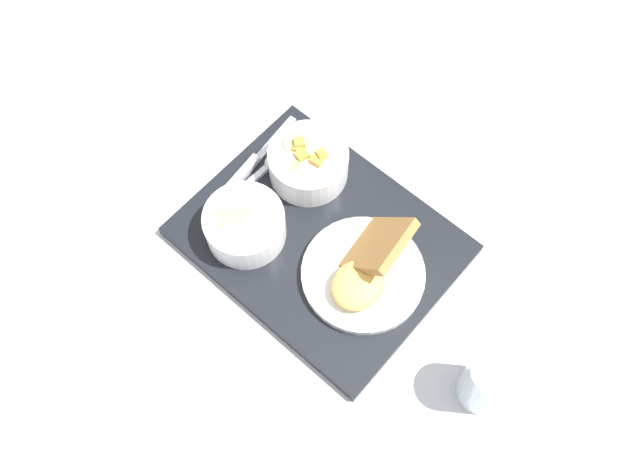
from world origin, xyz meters
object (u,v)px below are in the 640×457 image
bowl_salad (308,162)px  bowl_soup (244,224)px  plate_main (365,272)px  spoon (268,166)px  glass_water (487,383)px  knife (250,166)px

bowl_salad → bowl_soup: 0.14m
plate_main → spoon: plate_main is taller
bowl_salad → glass_water: glass_water is taller
glass_water → bowl_salad: bearing=164.5°
bowl_soup → plate_main: (0.18, 0.06, -0.01)m
bowl_salad → bowl_soup: (-0.00, -0.14, -0.00)m
bowl_salad → knife: size_ratio=0.73×
plate_main → bowl_soup: bearing=-162.4°
bowl_salad → plate_main: size_ratio=0.69×
spoon → knife: bearing=133.9°
bowl_soup → spoon: (-0.05, 0.11, -0.03)m
spoon → glass_water: size_ratio=1.40×
bowl_soup → spoon: 0.12m
plate_main → spoon: size_ratio=1.19×
knife → spoon: (0.02, 0.02, 0.00)m
bowl_soup → plate_main: bearing=17.6°
plate_main → knife: (-0.25, 0.03, -0.01)m
bowl_salad → plate_main: (0.17, -0.08, -0.01)m
bowl_soup → knife: (-0.07, 0.09, -0.03)m
knife → plate_main: bearing=-101.1°
bowl_soup → knife: bowl_soup is taller
bowl_salad → plate_main: plate_main is taller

